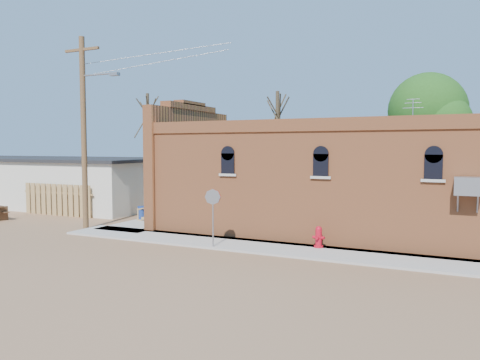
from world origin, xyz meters
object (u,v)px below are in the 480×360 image
at_px(utility_pole, 85,128).
at_px(fire_hydrant, 319,237).
at_px(brick_bar, 313,180).
at_px(trash_barrel, 142,213).
at_px(stop_sign, 213,202).

bearing_deg(utility_pole, fire_hydrant, 1.91).
relative_size(brick_bar, utility_pole, 1.82).
bearing_deg(trash_barrel, fire_hydrant, -14.51).
bearing_deg(utility_pole, stop_sign, -9.09).
distance_m(brick_bar, stop_sign, 5.98).
xyz_separation_m(brick_bar, trash_barrel, (-8.86, -1.26, -1.91)).
bearing_deg(trash_barrel, utility_pole, -107.06).
xyz_separation_m(utility_pole, fire_hydrant, (11.20, 0.37, -4.29)).
relative_size(utility_pole, trash_barrel, 12.70).
bearing_deg(trash_barrel, brick_bar, 8.12).
bearing_deg(stop_sign, fire_hydrant, 26.60).
bearing_deg(fire_hydrant, utility_pole, -164.45).
bearing_deg(trash_barrel, stop_sign, -32.78).
distance_m(stop_sign, trash_barrel, 7.93).
xyz_separation_m(utility_pole, stop_sign, (7.50, -1.20, -2.99)).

